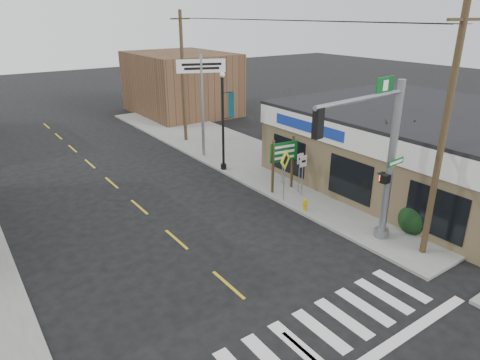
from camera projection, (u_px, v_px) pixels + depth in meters
ground at (306, 353)px, 12.21m from camera, size 140.00×140.00×0.00m
sidewalk_right at (268, 166)px, 26.90m from camera, size 6.00×38.00×0.13m
center_line at (176, 239)px, 18.29m from camera, size 0.12×56.00×0.01m
crosswalk at (296, 344)px, 12.51m from camera, size 11.00×2.20×0.01m
thrift_store at (424, 148)px, 23.82m from camera, size 12.00×14.00×4.00m
bldg_distant_right at (181, 83)px, 40.43m from camera, size 8.00×10.00×5.60m
traffic_signal_pole at (380, 149)px, 16.39m from camera, size 5.37×0.39×6.80m
guide_sign at (283, 157)px, 22.40m from camera, size 1.65×0.14×2.88m
fire_hydrant at (305, 204)px, 20.55m from camera, size 0.19×0.19×0.61m
ped_crossing_sign at (285, 166)px, 21.21m from camera, size 1.03×0.07×2.66m
lamp_post at (224, 115)px, 24.94m from camera, size 0.75×0.59×5.80m
dance_center_sign at (201, 81)px, 26.87m from camera, size 3.07×0.19×6.51m
bare_tree at (400, 127)px, 20.19m from camera, size 2.46×2.46×4.93m
shrub_front at (415, 219)px, 18.61m from camera, size 1.43×1.43×1.07m
shrub_back at (328, 169)px, 24.96m from camera, size 1.10×1.10×0.82m
utility_pole_near at (443, 136)px, 15.36m from camera, size 1.62×0.24×9.33m
utility_pole_far at (183, 76)px, 30.40m from camera, size 1.59×0.24×9.12m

